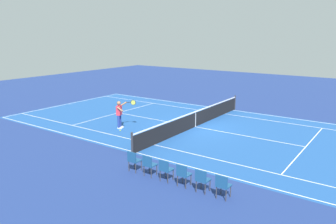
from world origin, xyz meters
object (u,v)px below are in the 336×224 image
Objects in this scene: tennis_net at (195,119)px; spectator_chair_5 at (134,160)px; tennis_player_near at (120,113)px; tennis_ball at (120,130)px; spectator_chair_4 at (149,164)px; spectator_chair_1 at (202,179)px; spectator_chair_0 at (223,185)px; spectator_chair_3 at (165,169)px; spectator_chair_2 at (183,174)px.

tennis_net is 13.30× the size of spectator_chair_5.
tennis_player_near is 1.09m from tennis_ball.
spectator_chair_1 is at bearing 180.00° from spectator_chair_4.
spectator_chair_4 is (-2.15, 7.26, 0.03)m from tennis_net.
spectator_chair_4 is (-5.69, 4.41, -0.41)m from tennis_player_near.
spectator_chair_1 is (0.80, 0.00, 0.00)m from spectator_chair_0.
spectator_chair_1 is (-4.54, 7.26, 0.03)m from tennis_net.
spectator_chair_0 is (-5.34, 7.26, 0.03)m from tennis_net.
tennis_ball is at bearing -25.06° from spectator_chair_0.
spectator_chair_5 is at bearing 100.60° from tennis_net.
spectator_chair_3 is (-6.49, 4.41, -0.41)m from tennis_player_near.
tennis_player_near is 25.71× the size of tennis_ball.
spectator_chair_2 is (-7.29, 4.41, -0.41)m from tennis_player_near.
tennis_player_near is 7.21m from spectator_chair_4.
spectator_chair_0 is 1.00× the size of spectator_chair_3.
spectator_chair_1 and spectator_chair_4 have the same top height.
spectator_chair_0 and spectator_chair_2 have the same top height.
spectator_chair_2 is 0.80m from spectator_chair_3.
spectator_chair_3 is at bearing 145.80° from tennis_player_near.
spectator_chair_0 is 1.00× the size of spectator_chair_5.
spectator_chair_1 is 2.39m from spectator_chair_4.
tennis_ball is at bearing 132.42° from tennis_player_near.
tennis_ball is at bearing -27.30° from spectator_chair_1.
tennis_ball is 9.36m from spectator_chair_0.
tennis_player_near is 9.92m from spectator_chair_0.
tennis_ball is 6.62m from spectator_chair_4.
tennis_net is 4.57m from tennis_ball.
spectator_chair_2 and spectator_chair_4 have the same top height.
spectator_chair_0 is at bearing 154.94° from tennis_ball.
tennis_ball is at bearing -41.43° from spectator_chair_5.
tennis_ball is 0.08× the size of spectator_chair_0.
tennis_player_near is 6.60m from spectator_chair_5.
tennis_net is at bearing -133.48° from tennis_ball.
spectator_chair_5 is (-4.90, 4.41, -0.41)m from tennis_player_near.
spectator_chair_3 is 1.59m from spectator_chair_5.
spectator_chair_0 and spectator_chair_5 have the same top height.
tennis_ball is at bearing -36.85° from spectator_chair_4.
spectator_chair_1 is at bearing 180.00° from spectator_chair_3.
spectator_chair_3 is at bearing 180.00° from spectator_chair_4.
spectator_chair_1 is 1.00× the size of spectator_chair_3.
tennis_player_near is 9.22m from spectator_chair_1.
tennis_ball is at bearing 46.52° from tennis_net.
tennis_net is at bearing -79.40° from spectator_chair_5.
spectator_chair_0 is 3.18m from spectator_chair_4.
spectator_chair_1 is 1.00× the size of spectator_chair_2.
spectator_chair_1 is (-7.67, 3.96, 0.49)m from tennis_ball.
spectator_chair_4 is (1.59, 0.00, 0.00)m from spectator_chair_2.
spectator_chair_4 is at bearing 0.00° from spectator_chair_3.
tennis_net is at bearing -57.96° from spectator_chair_1.
spectator_chair_0 is at bearing 180.00° from spectator_chair_1.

